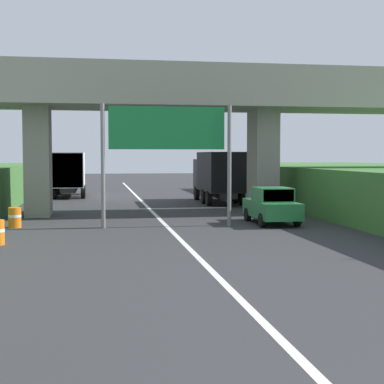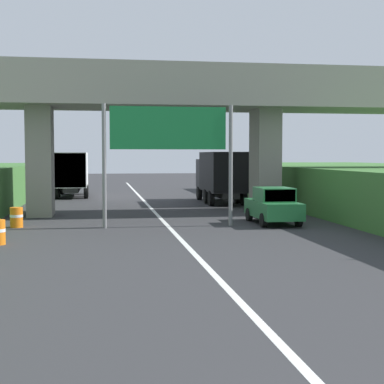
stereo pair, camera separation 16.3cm
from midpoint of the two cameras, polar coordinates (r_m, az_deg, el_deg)
lane_centre_stripe at (r=26.45m, az=-2.20°, el=-3.36°), size 0.20×85.15×0.01m
overpass_bridge at (r=31.99m, az=-3.43°, el=8.69°), size 40.00×4.80×7.99m
overhead_highway_sign at (r=25.98m, az=-2.15°, el=5.49°), size 5.88×0.18×5.49m
truck_black at (r=39.36m, az=2.92°, el=1.74°), size 2.44×7.30×3.44m
truck_white at (r=46.17m, az=-11.57°, el=1.95°), size 2.44×7.30×3.44m
car_green at (r=27.50m, az=8.16°, el=-1.34°), size 1.86×4.10×1.72m
construction_barrel_3 at (r=27.05m, az=-16.71°, el=-2.39°), size 0.57×0.57×0.90m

